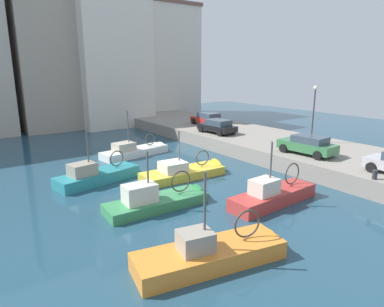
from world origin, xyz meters
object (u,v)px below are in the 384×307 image
at_px(parked_car_black, 217,126).
at_px(parked_car_red, 208,119).
at_px(fishing_boat_green, 162,204).
at_px(quay_streetlamp, 314,105).
at_px(fishing_boat_white, 138,154).
at_px(fishing_boat_teal, 102,179).
at_px(mooring_bollard_mid, 375,175).
at_px(fishing_boat_orange, 218,260).
at_px(parked_car_green, 308,145).
at_px(fishing_boat_red, 276,200).
at_px(fishing_boat_yellow, 188,175).

bearing_deg(parked_car_black, parked_car_red, 62.53).
height_order(fishing_boat_green, quay_streetlamp, quay_streetlamp).
distance_m(fishing_boat_white, quay_streetlamp, 15.71).
distance_m(fishing_boat_white, fishing_boat_teal, 7.17).
xyz_separation_m(mooring_bollard_mid, quay_streetlamp, (5.65, 8.34, 2.98)).
height_order(fishing_boat_green, parked_car_red, fishing_boat_green).
xyz_separation_m(fishing_boat_green, parked_car_red, (14.72, 14.58, 1.75)).
height_order(fishing_boat_white, mooring_bollard_mid, fishing_boat_white).
relative_size(fishing_boat_orange, parked_car_black, 1.72).
relative_size(fishing_boat_teal, parked_car_red, 1.62).
bearing_deg(parked_car_black, quay_streetlamp, -64.04).
distance_m(parked_car_green, parked_car_red, 15.02).
distance_m(fishing_boat_green, parked_car_red, 20.79).
bearing_deg(fishing_boat_white, fishing_boat_teal, -136.73).
bearing_deg(fishing_boat_orange, fishing_boat_white, 73.17).
height_order(fishing_boat_green, fishing_boat_orange, fishing_boat_orange).
xyz_separation_m(fishing_boat_teal, quay_streetlamp, (17.37, -4.07, 4.33)).
bearing_deg(fishing_boat_green, parked_car_green, -1.25).
bearing_deg(fishing_boat_red, fishing_boat_orange, -157.20).
xyz_separation_m(fishing_boat_white, quay_streetlamp, (12.14, -8.98, 4.34)).
relative_size(parked_car_green, mooring_bollard_mid, 7.85).
height_order(fishing_boat_red, fishing_boat_yellow, fishing_boat_red).
distance_m(fishing_boat_red, parked_car_red, 20.12).
xyz_separation_m(fishing_boat_yellow, fishing_boat_orange, (-5.34, -9.66, -0.02)).
height_order(fishing_boat_teal, parked_car_green, fishing_boat_teal).
xyz_separation_m(fishing_boat_yellow, parked_car_red, (10.43, 11.02, 1.80)).
distance_m(fishing_boat_green, parked_car_green, 12.59).
distance_m(parked_car_red, mooring_bollard_mid, 21.20).
bearing_deg(fishing_boat_orange, fishing_boat_teal, 90.08).
height_order(parked_car_green, quay_streetlamp, quay_streetlamp).
distance_m(fishing_boat_red, fishing_boat_green, 6.53).
xyz_separation_m(fishing_boat_yellow, fishing_boat_green, (-4.29, -3.56, 0.04)).
bearing_deg(parked_car_green, fishing_boat_green, 178.75).
distance_m(fishing_boat_white, fishing_boat_orange, 17.98).
distance_m(fishing_boat_orange, mooring_bollard_mid, 11.78).
height_order(fishing_boat_red, quay_streetlamp, quay_streetlamp).
bearing_deg(fishing_boat_white, quay_streetlamp, -36.50).
relative_size(fishing_boat_green, parked_car_red, 1.59).
distance_m(parked_car_green, quay_streetlamp, 5.18).
bearing_deg(quay_streetlamp, fishing_boat_orange, -154.63).
bearing_deg(quay_streetlamp, parked_car_black, 115.96).
relative_size(fishing_boat_white, fishing_boat_green, 1.08).
relative_size(mooring_bollard_mid, quay_streetlamp, 0.11).
bearing_deg(fishing_boat_white, fishing_boat_red, -84.12).
distance_m(fishing_boat_yellow, parked_car_green, 9.20).
bearing_deg(quay_streetlamp, mooring_bollard_mid, -124.11).
bearing_deg(mooring_bollard_mid, parked_car_black, 83.87).
bearing_deg(mooring_bollard_mid, fishing_boat_white, 110.54).
xyz_separation_m(fishing_boat_yellow, fishing_boat_teal, (-5.36, 2.63, 0.01)).
bearing_deg(mooring_bollard_mid, fishing_boat_red, 149.71).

